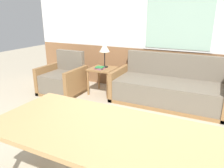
% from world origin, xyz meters
% --- Properties ---
extents(wall_back, '(7.20, 0.09, 2.70)m').
position_xyz_m(wall_back, '(-0.01, 2.63, 1.36)').
color(wall_back, '#8E603D').
rests_on(wall_back, ground_plane).
extents(couch, '(2.03, 0.88, 0.89)m').
position_xyz_m(couch, '(-0.22, 2.07, 0.26)').
color(couch, olive).
rests_on(couch, ground_plane).
extents(armchair, '(0.82, 0.76, 0.86)m').
position_xyz_m(armchair, '(-2.32, 1.65, 0.26)').
color(armchair, olive).
rests_on(armchair, ground_plane).
extents(side_table, '(0.51, 0.51, 0.55)m').
position_xyz_m(side_table, '(-1.55, 2.01, 0.45)').
color(side_table, olive).
rests_on(side_table, ground_plane).
extents(table_lamp, '(0.21, 0.21, 0.51)m').
position_xyz_m(table_lamp, '(-1.55, 2.10, 0.94)').
color(table_lamp, black).
rests_on(table_lamp, side_table).
extents(book_stack, '(0.19, 0.16, 0.05)m').
position_xyz_m(book_stack, '(-1.57, 1.92, 0.57)').
color(book_stack, '#994C84').
rests_on(book_stack, side_table).
extents(dining_table, '(2.20, 0.90, 0.75)m').
position_xyz_m(dining_table, '(-0.05, -0.47, 0.69)').
color(dining_table, tan).
rests_on(dining_table, ground_plane).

